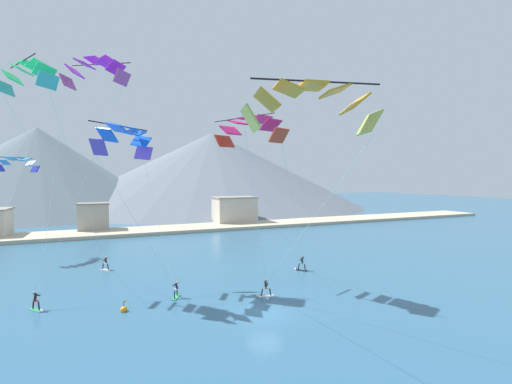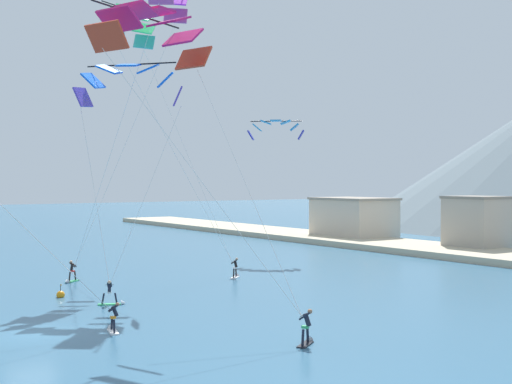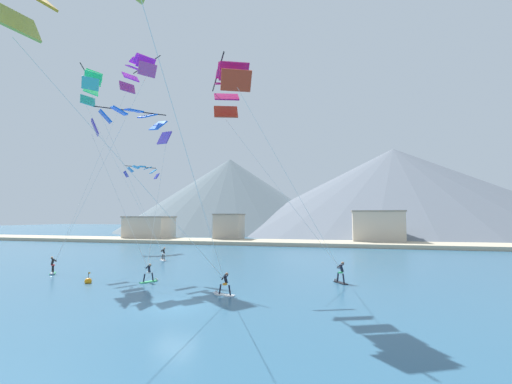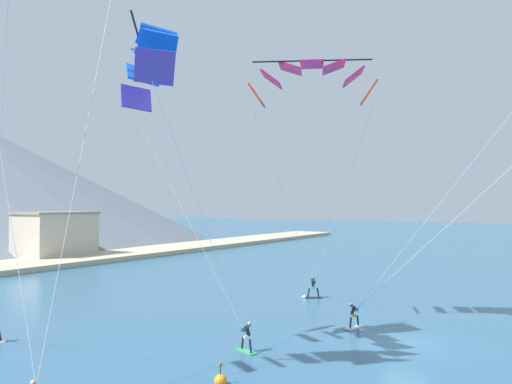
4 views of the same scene
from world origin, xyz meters
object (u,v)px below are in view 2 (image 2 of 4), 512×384
kitesurfer_far_right (71,276)px  parafoil_kite_near_lead (129,80)px  kitesurfer_near_trail (236,272)px  kitesurfer_mid_center (113,323)px  parafoil_kite_far_left (153,29)px  kitesurfer_far_left (307,332)px  parafoil_kite_near_trail (133,23)px  race_marker_buoy (61,295)px  parafoil_kite_distant_high_outer (276,127)px  kitesurfer_near_lead (113,298)px

kitesurfer_far_right → parafoil_kite_near_lead: bearing=14.0°
kitesurfer_near_trail → parafoil_kite_near_lead: 17.74m
kitesurfer_mid_center → parafoil_kite_far_left: parafoil_kite_far_left is taller
kitesurfer_near_trail → parafoil_kite_far_left: size_ratio=0.11×
kitesurfer_far_left → kitesurfer_far_right: 26.78m
parafoil_kite_near_trail → parafoil_kite_far_left: 21.64m
parafoil_kite_near_trail → race_marker_buoy: (7.88, -8.83, -20.72)m
parafoil_kite_near_lead → race_marker_buoy: bearing=-96.1°
kitesurfer_near_trail → kitesurfer_far_left: 23.76m
parafoil_kite_near_lead → parafoil_kite_distant_high_outer: 25.50m
kitesurfer_far_left → parafoil_kite_near_trail: size_ratio=0.09×
parafoil_kite_near_trail → race_marker_buoy: size_ratio=20.44×
kitesurfer_mid_center → kitesurfer_far_left: kitesurfer_far_left is taller
kitesurfer_mid_center → kitesurfer_near_lead: bearing=157.5°
parafoil_kite_far_left → parafoil_kite_near_trail: bearing=158.9°
kitesurfer_mid_center → parafoil_kite_near_trail: 30.37m
kitesurfer_near_trail → kitesurfer_near_lead: bearing=-64.2°
kitesurfer_mid_center → parafoil_kite_distant_high_outer: size_ratio=0.34×
kitesurfer_near_trail → kitesurfer_far_right: size_ratio=0.99×
parafoil_kite_near_lead → race_marker_buoy: 15.48m
kitesurfer_near_lead → parafoil_kite_near_lead: size_ratio=0.12×
parafoil_kite_near_trail → race_marker_buoy: bearing=-48.2°
kitesurfer_mid_center → kitesurfer_far_left: (7.90, 6.61, 0.14)m
kitesurfer_near_lead → parafoil_kite_near_trail: bearing=150.9°
kitesurfer_mid_center → parafoil_kite_near_lead: bearing=152.6°
parafoil_kite_near_lead → parafoil_kite_far_left: 11.88m
kitesurfer_far_right → parafoil_kite_distant_high_outer: size_ratio=0.33×
kitesurfer_far_left → parafoil_kite_distant_high_outer: (-32.63, 21.28, 12.74)m
kitesurfer_near_lead → parafoil_kite_distant_high_outer: 32.82m
kitesurfer_near_trail → kitesurfer_far_left: bearing=-23.8°
kitesurfer_far_right → parafoil_kite_near_trail: (-1.27, 5.83, 20.39)m
kitesurfer_far_right → race_marker_buoy: (6.61, -3.00, -0.33)m
parafoil_kite_near_lead → parafoil_kite_far_left: bearing=-17.5°
kitesurfer_near_trail → kitesurfer_far_left: size_ratio=0.94×
parafoil_kite_distant_high_outer → kitesurfer_far_right: bearing=-75.9°
kitesurfer_mid_center → kitesurfer_near_trail: bearing=130.5°
kitesurfer_near_trail → race_marker_buoy: size_ratio=1.68×
kitesurfer_near_trail → parafoil_kite_far_left: (13.45, -13.70, 15.52)m
kitesurfer_near_trail → parafoil_kite_distant_high_outer: size_ratio=0.32×
kitesurfer_near_trail → parafoil_kite_near_trail: size_ratio=0.08×
race_marker_buoy → kitesurfer_mid_center: bearing=-6.0°
kitesurfer_far_left → kitesurfer_near_trail: bearing=156.2°
kitesurfer_mid_center → kitesurfer_far_right: (-18.78, 4.28, 0.05)m
kitesurfer_mid_center → parafoil_kite_near_lead: 19.52m
kitesurfer_near_trail → parafoil_kite_near_trail: parafoil_kite_near_trail is taller
kitesurfer_near_lead → kitesurfer_far_right: (-11.29, 1.17, 0.05)m
race_marker_buoy → kitesurfer_far_right: bearing=155.6°
kitesurfer_near_trail → parafoil_kite_distant_high_outer: parafoil_kite_distant_high_outer is taller
kitesurfer_mid_center → parafoil_kite_distant_high_outer: bearing=131.6°
kitesurfer_far_right → parafoil_kite_far_left: (18.40, -1.77, 15.52)m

